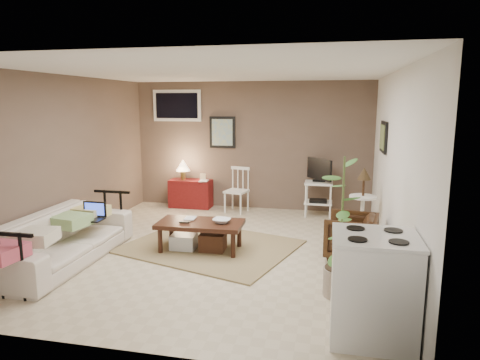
% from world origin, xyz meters
% --- Properties ---
extents(floor, '(5.00, 5.00, 0.00)m').
position_xyz_m(floor, '(0.00, 0.00, 0.00)').
color(floor, '#C1B293').
rests_on(floor, ground).
extents(art_back, '(0.50, 0.03, 0.60)m').
position_xyz_m(art_back, '(-0.55, 2.48, 1.45)').
color(art_back, black).
extents(art_right, '(0.03, 0.60, 0.45)m').
position_xyz_m(art_right, '(2.23, 1.05, 1.52)').
color(art_right, black).
extents(window, '(0.96, 0.03, 0.60)m').
position_xyz_m(window, '(-1.45, 2.48, 1.95)').
color(window, white).
extents(rug, '(2.65, 2.36, 0.02)m').
position_xyz_m(rug, '(-0.14, 0.11, 0.01)').
color(rug, olive).
rests_on(rug, floor).
extents(coffee_table, '(1.17, 0.63, 0.44)m').
position_xyz_m(coffee_table, '(-0.23, -0.07, 0.24)').
color(coffee_table, '#33170E').
rests_on(coffee_table, floor).
extents(sofa, '(0.63, 2.16, 0.84)m').
position_xyz_m(sofa, '(-1.80, -0.83, 0.42)').
color(sofa, beige).
rests_on(sofa, floor).
extents(sofa_pillows, '(0.42, 2.05, 0.15)m').
position_xyz_m(sofa_pillows, '(-1.75, -1.07, 0.52)').
color(sofa_pillows, beige).
rests_on(sofa_pillows, sofa).
extents(sofa_end_rails, '(0.58, 2.16, 0.73)m').
position_xyz_m(sofa_end_rails, '(-1.68, -0.83, 0.36)').
color(sofa_end_rails, black).
rests_on(sofa_end_rails, floor).
extents(laptop, '(0.33, 0.24, 0.23)m').
position_xyz_m(laptop, '(-1.59, -0.45, 0.55)').
color(laptop, black).
rests_on(laptop, sofa).
extents(red_console, '(0.81, 0.36, 0.93)m').
position_xyz_m(red_console, '(-1.16, 2.29, 0.32)').
color(red_console, maroon).
rests_on(red_console, floor).
extents(spindle_chair, '(0.45, 0.45, 0.83)m').
position_xyz_m(spindle_chair, '(-0.19, 2.12, 0.39)').
color(spindle_chair, white).
rests_on(spindle_chair, floor).
extents(tv_stand, '(0.49, 0.49, 1.04)m').
position_xyz_m(tv_stand, '(1.30, 2.14, 0.55)').
color(tv_stand, white).
rests_on(tv_stand, floor).
extents(side_table, '(0.40, 0.40, 1.07)m').
position_xyz_m(side_table, '(1.98, 1.00, 0.66)').
color(side_table, white).
rests_on(side_table, floor).
extents(armchair, '(0.68, 0.71, 0.65)m').
position_xyz_m(armchair, '(1.78, 0.09, 0.32)').
color(armchair, black).
rests_on(armchair, floor).
extents(potted_plant, '(0.38, 0.38, 1.51)m').
position_xyz_m(potted_plant, '(1.62, -1.08, 0.80)').
color(potted_plant, '#A1907F').
rests_on(potted_plant, floor).
extents(stove, '(0.71, 0.66, 0.93)m').
position_xyz_m(stove, '(1.88, -1.85, 0.46)').
color(stove, white).
rests_on(stove, floor).
extents(bowl, '(0.24, 0.07, 0.24)m').
position_xyz_m(bowl, '(0.08, -0.05, 0.53)').
color(bowl, '#33170E').
rests_on(bowl, coffee_table).
extents(book_table, '(0.15, 0.03, 0.21)m').
position_xyz_m(book_table, '(-0.48, 0.04, 0.52)').
color(book_table, '#33170E').
rests_on(book_table, coffee_table).
extents(book_console, '(0.17, 0.03, 0.22)m').
position_xyz_m(book_console, '(-0.93, 2.17, 0.65)').
color(book_console, '#33170E').
rests_on(book_console, red_console).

